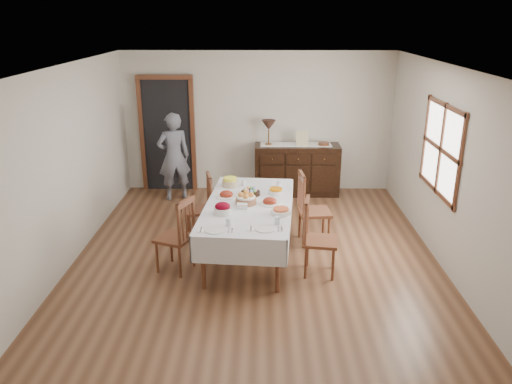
{
  "coord_description": "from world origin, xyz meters",
  "views": [
    {
      "loc": [
        0.08,
        -6.21,
        3.2
      ],
      "look_at": [
        0.0,
        0.1,
        0.95
      ],
      "focal_mm": 35.0,
      "sensor_mm": 36.0,
      "label": 1
    }
  ],
  "objects_px": {
    "chair_right_far": "(311,208)",
    "table_lamp": "(269,126)",
    "sideboard": "(297,169)",
    "chair_left_far": "(201,206)",
    "dining_table": "(249,210)",
    "chair_left_near": "(178,234)",
    "chair_right_near": "(317,237)",
    "person": "(174,154)"
  },
  "relations": [
    {
      "from": "chair_left_far",
      "to": "table_lamp",
      "type": "xyz_separation_m",
      "value": [
        1.03,
        2.0,
        0.8
      ]
    },
    {
      "from": "chair_left_near",
      "to": "chair_left_far",
      "type": "distance_m",
      "value": 1.08
    },
    {
      "from": "chair_left_far",
      "to": "table_lamp",
      "type": "height_order",
      "value": "table_lamp"
    },
    {
      "from": "sideboard",
      "to": "person",
      "type": "distance_m",
      "value": 2.29
    },
    {
      "from": "person",
      "to": "chair_left_far",
      "type": "bearing_deg",
      "value": 91.34
    },
    {
      "from": "dining_table",
      "to": "chair_right_far",
      "type": "xyz_separation_m",
      "value": [
        0.89,
        0.44,
        -0.14
      ]
    },
    {
      "from": "person",
      "to": "sideboard",
      "type": "bearing_deg",
      "value": 167.64
    },
    {
      "from": "chair_left_far",
      "to": "chair_right_far",
      "type": "relative_size",
      "value": 0.91
    },
    {
      "from": "dining_table",
      "to": "chair_right_far",
      "type": "distance_m",
      "value": 1.0
    },
    {
      "from": "person",
      "to": "table_lamp",
      "type": "xyz_separation_m",
      "value": [
        1.7,
        0.34,
        0.44
      ]
    },
    {
      "from": "chair_right_near",
      "to": "chair_left_far",
      "type": "bearing_deg",
      "value": 64.15
    },
    {
      "from": "chair_left_far",
      "to": "chair_right_far",
      "type": "height_order",
      "value": "chair_right_far"
    },
    {
      "from": "chair_right_far",
      "to": "table_lamp",
      "type": "bearing_deg",
      "value": 10.05
    },
    {
      "from": "chair_right_far",
      "to": "person",
      "type": "height_order",
      "value": "person"
    },
    {
      "from": "chair_left_near",
      "to": "sideboard",
      "type": "xyz_separation_m",
      "value": [
        1.74,
        3.05,
        -0.04
      ]
    },
    {
      "from": "chair_left_far",
      "to": "dining_table",
      "type": "bearing_deg",
      "value": 36.21
    },
    {
      "from": "sideboard",
      "to": "table_lamp",
      "type": "distance_m",
      "value": 0.98
    },
    {
      "from": "dining_table",
      "to": "person",
      "type": "bearing_deg",
      "value": 126.48
    },
    {
      "from": "chair_right_far",
      "to": "sideboard",
      "type": "xyz_separation_m",
      "value": [
        -0.06,
        2.16,
        -0.08
      ]
    },
    {
      "from": "chair_left_far",
      "to": "person",
      "type": "distance_m",
      "value": 1.82
    },
    {
      "from": "dining_table",
      "to": "person",
      "type": "distance_m",
      "value": 2.67
    },
    {
      "from": "dining_table",
      "to": "chair_right_near",
      "type": "height_order",
      "value": "chair_right_near"
    },
    {
      "from": "dining_table",
      "to": "chair_right_far",
      "type": "relative_size",
      "value": 2.17
    },
    {
      "from": "chair_right_near",
      "to": "sideboard",
      "type": "bearing_deg",
      "value": 9.69
    },
    {
      "from": "person",
      "to": "table_lamp",
      "type": "relative_size",
      "value": 3.7
    },
    {
      "from": "dining_table",
      "to": "chair_left_near",
      "type": "height_order",
      "value": "chair_left_near"
    },
    {
      "from": "chair_left_near",
      "to": "person",
      "type": "height_order",
      "value": "person"
    },
    {
      "from": "chair_right_far",
      "to": "sideboard",
      "type": "distance_m",
      "value": 2.17
    },
    {
      "from": "dining_table",
      "to": "chair_left_near",
      "type": "bearing_deg",
      "value": -148.83
    },
    {
      "from": "chair_right_near",
      "to": "person",
      "type": "relative_size",
      "value": 0.6
    },
    {
      "from": "chair_left_near",
      "to": "table_lamp",
      "type": "distance_m",
      "value": 3.38
    },
    {
      "from": "chair_right_far",
      "to": "table_lamp",
      "type": "distance_m",
      "value": 2.38
    },
    {
      "from": "chair_left_far",
      "to": "person",
      "type": "xyz_separation_m",
      "value": [
        -0.67,
        1.65,
        0.36
      ]
    },
    {
      "from": "chair_left_far",
      "to": "sideboard",
      "type": "xyz_separation_m",
      "value": [
        1.56,
        1.98,
        -0.03
      ]
    },
    {
      "from": "chair_left_far",
      "to": "sideboard",
      "type": "height_order",
      "value": "chair_left_far"
    },
    {
      "from": "dining_table",
      "to": "table_lamp",
      "type": "bearing_deg",
      "value": 88.29
    },
    {
      "from": "sideboard",
      "to": "table_lamp",
      "type": "height_order",
      "value": "table_lamp"
    },
    {
      "from": "chair_left_near",
      "to": "chair_left_far",
      "type": "bearing_deg",
      "value": -167.29
    },
    {
      "from": "chair_right_near",
      "to": "person",
      "type": "xyz_separation_m",
      "value": [
        -2.29,
        2.76,
        0.33
      ]
    },
    {
      "from": "chair_left_far",
      "to": "chair_right_far",
      "type": "xyz_separation_m",
      "value": [
        1.62,
        -0.18,
        0.05
      ]
    },
    {
      "from": "chair_right_near",
      "to": "chair_right_far",
      "type": "distance_m",
      "value": 0.93
    },
    {
      "from": "table_lamp",
      "to": "chair_right_near",
      "type": "bearing_deg",
      "value": -79.29
    }
  ]
}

